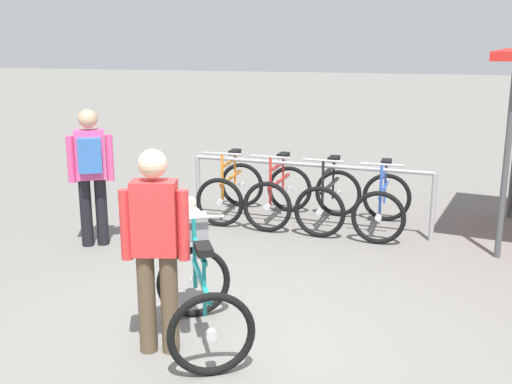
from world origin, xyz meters
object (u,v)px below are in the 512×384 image
object	(u,v)px
racked_bike_red	(279,195)
racked_bike_blue	(383,204)
pedestrian_with_backpack	(91,169)
featured_bicycle	(199,282)
person_with_featured_bike	(156,243)
racked_bike_black	(329,199)
racked_bike_orange	(231,191)

from	to	relation	value
racked_bike_red	racked_bike_blue	xyz separation A→B (m)	(1.39, -0.12, 0.00)
racked_bike_red	pedestrian_with_backpack	distance (m)	2.54
racked_bike_blue	featured_bicycle	xyz separation A→B (m)	(-1.27, -3.34, 0.12)
racked_bike_blue	person_with_featured_bike	distance (m)	3.99
racked_bike_blue	featured_bicycle	size ratio (longest dim) A/B	0.89
racked_bike_black	person_with_featured_bike	xyz separation A→B (m)	(-0.80, -3.72, 0.54)
racked_bike_blue	featured_bicycle	distance (m)	3.57
racked_bike_blue	pedestrian_with_backpack	bearing A→B (deg)	-156.16
racked_bike_red	racked_bike_black	world-z (taller)	same
racked_bike_black	featured_bicycle	bearing A→B (deg)	-99.56
racked_bike_black	pedestrian_with_backpack	size ratio (longest dim) A/B	0.69
racked_bike_orange	person_with_featured_bike	bearing A→B (deg)	-81.17
racked_bike_black	racked_bike_blue	xyz separation A→B (m)	(0.70, -0.06, 0.00)
racked_bike_red	pedestrian_with_backpack	bearing A→B (deg)	-140.35
racked_bike_red	person_with_featured_bike	distance (m)	3.82
person_with_featured_bike	featured_bicycle	bearing A→B (deg)	54.68
racked_bike_blue	person_with_featured_bike	world-z (taller)	person_with_featured_bike
racked_bike_black	person_with_featured_bike	world-z (taller)	person_with_featured_bike
featured_bicycle	person_with_featured_bike	distance (m)	0.58
featured_bicycle	person_with_featured_bike	xyz separation A→B (m)	(-0.23, -0.32, 0.42)
racked_bike_blue	featured_bicycle	bearing A→B (deg)	-110.83
pedestrian_with_backpack	featured_bicycle	bearing A→B (deg)	-42.81
racked_bike_orange	racked_bike_blue	size ratio (longest dim) A/B	0.97
racked_bike_orange	person_with_featured_bike	world-z (taller)	person_with_featured_bike
racked_bike_orange	racked_bike_red	bearing A→B (deg)	-4.90
racked_bike_orange	racked_bike_black	size ratio (longest dim) A/B	0.95
racked_bike_orange	racked_bike_blue	bearing A→B (deg)	-4.90
racked_bike_blue	person_with_featured_bike	xyz separation A→B (m)	(-1.50, -3.66, 0.54)
pedestrian_with_backpack	racked_bike_blue	bearing A→B (deg)	23.84
person_with_featured_bike	pedestrian_with_backpack	xyz separation A→B (m)	(-1.80, 2.20, 0.03)
racked_bike_red	racked_bike_black	size ratio (longest dim) A/B	1.02
racked_bike_orange	person_with_featured_bike	xyz separation A→B (m)	(0.60, -3.84, 0.54)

